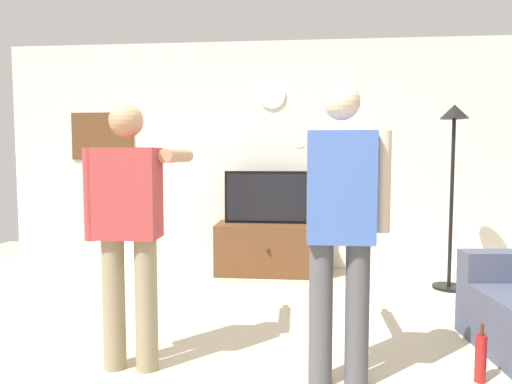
# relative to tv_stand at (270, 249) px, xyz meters

# --- Properties ---
(ground_plane) EXTENTS (8.40, 8.40, 0.00)m
(ground_plane) POSITION_rel_tv_stand_xyz_m (-0.04, -2.60, -0.29)
(ground_plane) COLOR beige
(back_wall) EXTENTS (6.40, 0.10, 2.70)m
(back_wall) POSITION_rel_tv_stand_xyz_m (-0.04, 0.35, 1.06)
(back_wall) COLOR silver
(back_wall) RESTS_ON ground_plane
(tv_stand) EXTENTS (1.22, 0.57, 0.58)m
(tv_stand) POSITION_rel_tv_stand_xyz_m (0.00, 0.00, 0.00)
(tv_stand) COLOR brown
(tv_stand) RESTS_ON ground_plane
(television) EXTENTS (1.05, 0.07, 0.60)m
(television) POSITION_rel_tv_stand_xyz_m (-0.00, 0.05, 0.59)
(television) COLOR black
(television) RESTS_ON tv_stand
(wall_clock) EXTENTS (0.32, 0.03, 0.32)m
(wall_clock) POSITION_rel_tv_stand_xyz_m (-0.00, 0.29, 1.78)
(wall_clock) COLOR white
(framed_picture) EXTENTS (0.78, 0.04, 0.57)m
(framed_picture) POSITION_rel_tv_stand_xyz_m (-2.09, 0.30, 1.30)
(framed_picture) COLOR brown
(floor_lamp) EXTENTS (0.32, 0.32, 1.86)m
(floor_lamp) POSITION_rel_tv_stand_xyz_m (1.86, -0.44, 1.04)
(floor_lamp) COLOR black
(floor_lamp) RESTS_ON ground_plane
(person_standing_nearer_lamp) EXTENTS (0.57, 0.78, 1.67)m
(person_standing_nearer_lamp) POSITION_rel_tv_stand_xyz_m (-0.72, -2.48, 0.65)
(person_standing_nearer_lamp) COLOR gray
(person_standing_nearer_lamp) RESTS_ON ground_plane
(person_standing_nearer_couch) EXTENTS (0.56, 0.78, 1.77)m
(person_standing_nearer_couch) POSITION_rel_tv_stand_xyz_m (0.58, -2.56, 0.71)
(person_standing_nearer_couch) COLOR #4C4C51
(person_standing_nearer_couch) RESTS_ON ground_plane
(beverage_bottle) EXTENTS (0.07, 0.07, 0.36)m
(beverage_bottle) POSITION_rel_tv_stand_xyz_m (1.43, -2.47, -0.14)
(beverage_bottle) COLOR maroon
(beverage_bottle) RESTS_ON ground_plane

